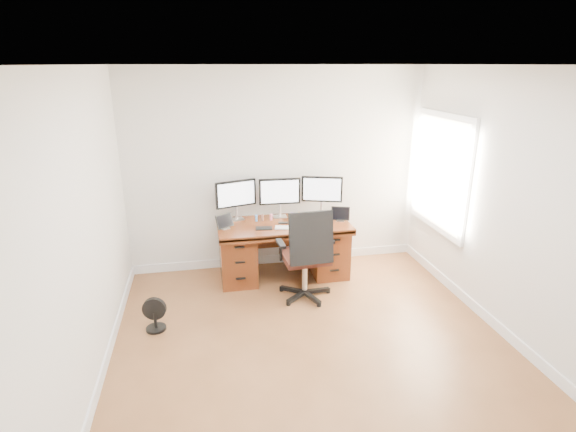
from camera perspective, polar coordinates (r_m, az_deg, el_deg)
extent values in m
plane|color=brown|center=(4.59, 3.79, -17.39)|extent=(4.50, 4.50, 0.00)
cube|color=silver|center=(6.06, -1.38, 5.83)|extent=(4.00, 0.10, 2.70)
cube|color=silver|center=(4.86, 27.61, 0.35)|extent=(0.10, 4.50, 2.70)
cube|color=white|center=(6.02, 18.80, 5.23)|extent=(0.04, 1.30, 1.50)
cube|color=white|center=(6.01, 18.63, 5.22)|extent=(0.01, 1.15, 1.35)
cube|color=#5A2812|center=(5.82, -0.57, -1.17)|extent=(1.70, 0.80, 0.05)
cube|color=#5A2812|center=(5.91, -6.41, -4.87)|extent=(0.45, 0.70, 0.70)
cube|color=#5A2812|center=(6.11, 4.99, -4.00)|extent=(0.45, 0.70, 0.70)
cube|color=#451E0C|center=(6.17, -1.08, -2.20)|extent=(0.74, 0.03, 0.40)
cylinder|color=black|center=(5.59, 2.11, -9.68)|extent=(0.64, 0.64, 0.09)
cylinder|color=silver|center=(5.47, 2.14, -7.26)|extent=(0.07, 0.07, 0.44)
cube|color=#3A1911|center=(5.38, 2.17, -5.17)|extent=(0.55, 0.53, 0.08)
cube|color=black|center=(5.04, 2.97, -2.83)|extent=(0.51, 0.08, 0.60)
cube|color=black|center=(5.24, -0.92, -3.52)|extent=(0.08, 0.27, 0.03)
cube|color=black|center=(5.39, 5.22, -2.93)|extent=(0.08, 0.27, 0.03)
cylinder|color=black|center=(5.17, -16.39, -13.52)|extent=(0.21, 0.21, 0.03)
cylinder|color=black|center=(5.11, -16.50, -12.55)|extent=(0.04, 0.04, 0.18)
cylinder|color=black|center=(5.05, -16.63, -11.32)|extent=(0.25, 0.09, 0.25)
cube|color=silver|center=(5.99, -6.51, -0.39)|extent=(0.21, 0.19, 0.01)
cylinder|color=silver|center=(5.96, -6.54, 0.38)|extent=(0.04, 0.04, 0.18)
cube|color=black|center=(5.88, -6.64, 2.83)|extent=(0.54, 0.19, 0.35)
cube|color=white|center=(5.86, -6.57, 2.78)|extent=(0.48, 0.15, 0.30)
cube|color=silver|center=(6.06, -1.04, -0.04)|extent=(0.18, 0.15, 0.01)
cylinder|color=silver|center=(6.03, -1.05, 0.72)|extent=(0.04, 0.04, 0.18)
cube|color=black|center=(5.95, -1.06, 3.15)|extent=(0.55, 0.05, 0.35)
cube|color=white|center=(5.93, -1.03, 3.10)|extent=(0.50, 0.02, 0.30)
cube|color=silver|center=(6.18, 4.26, 0.29)|extent=(0.21, 0.19, 0.01)
cylinder|color=silver|center=(6.15, 4.28, 1.04)|extent=(0.04, 0.04, 0.18)
cube|color=black|center=(6.08, 4.34, 3.42)|extent=(0.53, 0.20, 0.35)
cube|color=white|center=(6.06, 4.33, 3.37)|extent=(0.48, 0.16, 0.30)
cube|color=silver|center=(5.68, -8.00, -1.53)|extent=(0.13, 0.12, 0.01)
cube|color=black|center=(5.64, -8.04, -0.64)|extent=(0.24, 0.19, 0.17)
cube|color=silver|center=(5.94, 6.67, -0.56)|extent=(0.12, 0.11, 0.01)
cube|color=black|center=(5.91, 6.70, 0.30)|extent=(0.25, 0.14, 0.17)
cube|color=white|center=(5.64, -0.21, -1.48)|extent=(0.30, 0.18, 0.01)
cube|color=#B9BBC0|center=(5.72, 2.52, -1.20)|extent=(0.14, 0.14, 0.01)
cube|color=black|center=(5.63, -3.08, -1.56)|extent=(0.22, 0.16, 0.01)
cube|color=black|center=(5.81, -0.62, -0.87)|extent=(0.13, 0.08, 0.01)
cylinder|color=#4A92EC|center=(5.89, -4.05, -0.38)|extent=(0.03, 0.03, 0.06)
sphere|color=#4A92EC|center=(5.87, -4.06, 0.02)|extent=(0.04, 0.04, 0.04)
cylinder|color=brown|center=(5.90, -3.26, -0.33)|extent=(0.03, 0.03, 0.06)
sphere|color=brown|center=(5.88, -3.27, 0.07)|extent=(0.04, 0.04, 0.04)
cylinder|color=pink|center=(5.91, -2.15, -0.26)|extent=(0.03, 0.03, 0.06)
sphere|color=pink|center=(5.90, -2.15, 0.14)|extent=(0.04, 0.04, 0.04)
cylinder|color=#AA70E7|center=(5.96, 0.49, -0.09)|extent=(0.03, 0.03, 0.06)
sphere|color=#AA70E7|center=(5.95, 0.49, 0.31)|extent=(0.04, 0.04, 0.04)
cylinder|color=#FFB359|center=(5.98, 1.38, -0.03)|extent=(0.03, 0.03, 0.06)
sphere|color=#FFB359|center=(5.97, 1.39, 0.36)|extent=(0.04, 0.04, 0.04)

